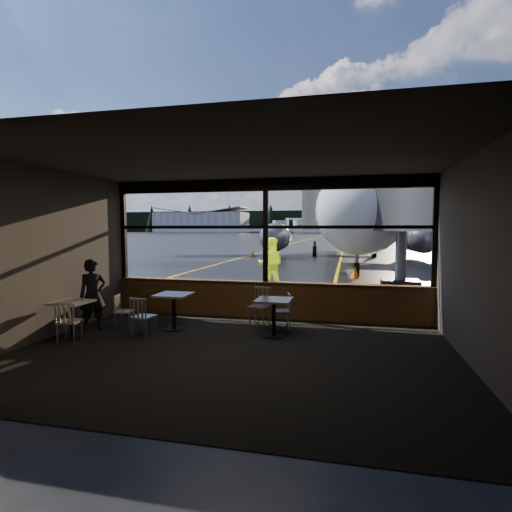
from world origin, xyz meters
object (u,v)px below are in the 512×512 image
(cafe_table_left, at_px, (72,320))
(ground_crew, at_px, (271,264))
(cafe_table_near, at_px, (274,318))
(chair_near_e, at_px, (281,312))
(cafe_table_mid, at_px, (174,312))
(jet_bridge, at_px, (393,229))
(cone_nose, at_px, (355,272))
(chair_mid_s, at_px, (144,317))
(cone_wing, at_px, (253,254))
(chair_mid_w, at_px, (125,312))
(chair_near_n, at_px, (260,307))
(chair_left_s, at_px, (69,322))
(airliner, at_px, (346,185))
(passenger, at_px, (93,295))

(cafe_table_left, height_order, ground_crew, ground_crew)
(cafe_table_near, xyz_separation_m, chair_near_e, (0.05, 0.61, 0.01))
(cafe_table_mid, bearing_deg, jet_bridge, 52.99)
(cafe_table_left, relative_size, ground_crew, 0.40)
(jet_bridge, relative_size, chair_near_e, 12.53)
(jet_bridge, height_order, cone_nose, jet_bridge)
(cafe_table_mid, bearing_deg, chair_mid_s, -112.36)
(cafe_table_left, xyz_separation_m, cone_wing, (-1.80, 23.63, -0.13))
(cone_wing, bearing_deg, cafe_table_near, -75.52)
(jet_bridge, bearing_deg, cafe_table_near, -113.13)
(chair_mid_w, relative_size, cone_wing, 1.53)
(cafe_table_left, distance_m, chair_near_n, 4.02)
(cafe_table_left, relative_size, cone_wing, 1.48)
(chair_left_s, distance_m, cone_wing, 24.01)
(chair_near_e, xyz_separation_m, cone_nose, (1.76, 9.94, -0.14))
(cafe_table_mid, distance_m, ground_crew, 6.03)
(cafe_table_near, height_order, chair_near_n, chair_near_n)
(chair_mid_w, bearing_deg, cone_wing, 175.08)
(jet_bridge, relative_size, ground_crew, 5.30)
(cafe_table_near, distance_m, ground_crew, 6.14)
(airliner, bearing_deg, cone_nose, -90.62)
(cafe_table_near, xyz_separation_m, chair_mid_s, (-2.61, -0.69, 0.04))
(cafe_table_left, xyz_separation_m, chair_near_n, (3.55, 1.88, 0.07))
(passenger, bearing_deg, cone_nose, 10.71)
(airliner, relative_size, cafe_table_left, 47.16)
(airliner, bearing_deg, cone_wing, -174.75)
(cafe_table_mid, xyz_separation_m, chair_left_s, (-1.57, -1.44, 0.02))
(cafe_table_mid, distance_m, chair_left_s, 2.13)
(passenger, bearing_deg, jet_bridge, -4.27)
(jet_bridge, xyz_separation_m, cafe_table_near, (-3.07, -7.20, -1.85))
(cone_wing, bearing_deg, passenger, -85.43)
(airliner, relative_size, cone_nose, 68.46)
(chair_near_n, bearing_deg, airliner, -84.39)
(cafe_table_mid, distance_m, passenger, 1.82)
(ground_crew, bearing_deg, cone_wing, -76.02)
(passenger, xyz_separation_m, cone_wing, (-1.83, 22.97, -0.54))
(chair_mid_w, bearing_deg, chair_near_n, 97.77)
(cafe_table_mid, bearing_deg, airliner, 81.50)
(chair_mid_s, height_order, chair_left_s, chair_mid_s)
(airliner, bearing_deg, chair_mid_w, -104.12)
(cafe_table_near, xyz_separation_m, chair_near_n, (-0.49, 0.83, 0.05))
(passenger, xyz_separation_m, ground_crew, (2.78, 6.39, 0.18))
(chair_near_n, height_order, chair_left_s, chair_near_n)
(chair_left_s, height_order, cone_wing, chair_left_s)
(cafe_table_near, bearing_deg, chair_near_e, 85.15)
(airliner, relative_size, chair_near_n, 40.28)
(passenger, relative_size, cone_wing, 3.05)
(airliner, relative_size, passenger, 22.90)
(chair_left_s, bearing_deg, cone_wing, 83.61)
(chair_mid_s, bearing_deg, airliner, 86.75)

